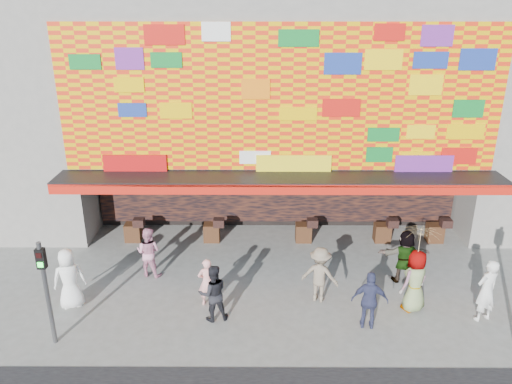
% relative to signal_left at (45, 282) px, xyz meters
% --- Properties ---
extents(ground, '(90.00, 90.00, 0.00)m').
position_rel_signal_left_xyz_m(ground, '(6.20, 1.50, -1.86)').
color(ground, slate).
rests_on(ground, ground).
extents(shop_building, '(15.20, 9.40, 10.00)m').
position_rel_signal_left_xyz_m(shop_building, '(6.20, 9.68, 3.37)').
color(shop_building, gray).
rests_on(shop_building, ground).
extents(signal_left, '(0.22, 0.20, 3.00)m').
position_rel_signal_left_xyz_m(signal_left, '(0.00, 0.00, 0.00)').
color(signal_left, '#59595B').
rests_on(signal_left, ground).
extents(ped_a, '(1.08, 0.89, 1.89)m').
position_rel_signal_left_xyz_m(ped_a, '(-0.11, 1.71, -0.91)').
color(ped_a, white).
rests_on(ped_a, ground).
extents(ped_b, '(0.63, 0.49, 1.52)m').
position_rel_signal_left_xyz_m(ped_b, '(3.95, 1.84, -1.10)').
color(ped_b, '#F9A3A1').
rests_on(ped_b, ground).
extents(ped_c, '(0.97, 0.83, 1.72)m').
position_rel_signal_left_xyz_m(ped_c, '(4.19, 1.08, -1.00)').
color(ped_c, black).
rests_on(ped_c, ground).
extents(ped_d, '(1.30, 1.02, 1.77)m').
position_rel_signal_left_xyz_m(ped_d, '(7.34, 2.07, -0.98)').
color(ped_d, '#7D6E5B').
rests_on(ped_d, ground).
extents(ped_e, '(1.07, 0.57, 1.73)m').
position_rel_signal_left_xyz_m(ped_e, '(8.57, 0.72, -0.99)').
color(ped_e, '#363A5E').
rests_on(ped_e, ground).
extents(ped_f, '(1.67, 0.54, 1.80)m').
position_rel_signal_left_xyz_m(ped_f, '(10.22, 3.21, -0.96)').
color(ped_f, gray).
rests_on(ped_f, ground).
extents(ped_g, '(1.12, 1.01, 1.92)m').
position_rel_signal_left_xyz_m(ped_g, '(10.07, 1.59, -0.90)').
color(ped_g, gray).
rests_on(ped_g, ground).
extents(ped_h, '(0.82, 0.69, 1.91)m').
position_rel_signal_left_xyz_m(ped_h, '(11.94, 1.09, -0.90)').
color(ped_h, white).
rests_on(ped_h, ground).
extents(ped_i, '(0.96, 0.83, 1.71)m').
position_rel_signal_left_xyz_m(ped_i, '(1.85, 3.54, -1.00)').
color(ped_i, pink).
rests_on(ped_i, ground).
extents(parasol, '(1.30, 1.31, 1.93)m').
position_rel_signal_left_xyz_m(parasol, '(10.07, 1.59, 0.33)').
color(parasol, '#FFDCA0').
rests_on(parasol, ground).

